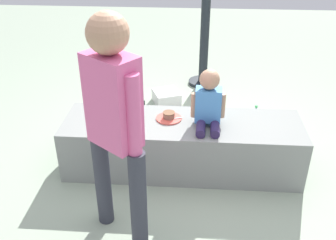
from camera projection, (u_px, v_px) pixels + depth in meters
ground_plane at (181, 167)px, 3.47m from camera, size 12.00×12.00×0.00m
concrete_ledge at (182, 145)px, 3.36m from camera, size 2.02×0.59×0.46m
child_seated at (208, 102)px, 3.10m from camera, size 0.28×0.32×0.48m
adult_standing at (114, 116)px, 2.33m from camera, size 0.40×0.35×1.58m
cake_plate at (169, 117)px, 3.29m from camera, size 0.22×0.22×0.07m
gift_bag at (101, 123)px, 3.84m from camera, size 0.22×0.09×0.35m
railing_post at (204, 48)px, 4.83m from camera, size 0.36×0.36×1.24m
water_bottle_near_gift at (163, 118)px, 4.03m from camera, size 0.06×0.06×0.23m
water_bottle_far_side at (255, 114)px, 4.16m from camera, size 0.07×0.07×0.18m
party_cup_red at (204, 102)px, 4.49m from camera, size 0.08×0.08×0.10m
cake_box_white at (166, 97)px, 4.55m from camera, size 0.37×0.38×0.14m
handbag_black_leather at (130, 110)px, 4.18m from camera, size 0.33×0.13×0.32m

